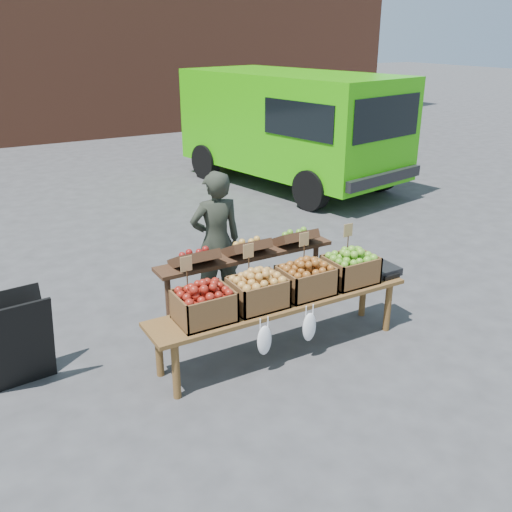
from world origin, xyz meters
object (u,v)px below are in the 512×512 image
vendor (216,241)px  weighing_scale (381,270)px  crate_golden_apples (204,306)px  crate_green_apples (350,269)px  chalkboard_sign (17,341)px  delivery_van (290,130)px  crate_red_apples (306,280)px  back_table (247,278)px  display_bench (282,326)px  crate_russet_pears (257,293)px

vendor → weighing_scale: bearing=145.1°
crate_golden_apples → crate_green_apples: (1.65, 0.00, 0.00)m
chalkboard_sign → delivery_van: bearing=33.8°
crate_green_apples → weighing_scale: size_ratio=1.47×
vendor → crate_red_apples: size_ratio=3.20×
back_table → crate_green_apples: bearing=-41.6°
back_table → weighing_scale: (1.24, -0.72, 0.09)m
chalkboard_sign → crate_red_apples: bearing=-19.9°
delivery_van → weighing_scale: (-2.44, -5.50, -0.50)m
crate_red_apples → back_table: bearing=109.9°
display_bench → crate_green_apples: bearing=0.0°
back_table → crate_russet_pears: size_ratio=4.20×
crate_russet_pears → crate_golden_apples: bearing=180.0°
chalkboard_sign → crate_red_apples: 2.70m
vendor → crate_golden_apples: vendor is taller
crate_russet_pears → crate_green_apples: bearing=0.0°
crate_golden_apples → crate_russet_pears: 0.55m
vendor → crate_golden_apples: size_ratio=3.20×
crate_golden_apples → back_table: bearing=40.6°
crate_russet_pears → crate_green_apples: 1.10m
vendor → crate_red_apples: bearing=114.3°
delivery_van → crate_russet_pears: size_ratio=9.93×
crate_red_apples → weighing_scale: 0.98m
vendor → display_bench: 1.32m
vendor → crate_green_apples: size_ratio=3.20×
delivery_van → chalkboard_sign: (-6.01, -4.80, -0.67)m
crate_green_apples → crate_golden_apples: bearing=180.0°
chalkboard_sign → crate_golden_apples: (1.49, -0.70, 0.27)m
back_table → crate_green_apples: back_table is taller
vendor → back_table: vendor is taller
display_bench → crate_russet_pears: 0.51m
display_bench → weighing_scale: size_ratio=7.94×
display_bench → crate_red_apples: size_ratio=5.40×
back_table → crate_red_apples: bearing=-70.1°
crate_russet_pears → weighing_scale: crate_russet_pears is taller
crate_green_apples → display_bench: bearing=180.0°
display_bench → back_table: bearing=88.8°
crate_green_apples → weighing_scale: bearing=0.0°
crate_russet_pears → crate_red_apples: size_ratio=1.00×
display_bench → weighing_scale: weighing_scale is taller
crate_russet_pears → crate_red_apples: bearing=0.0°
display_bench → crate_green_apples: crate_green_apples is taller
crate_golden_apples → crate_red_apples: 1.10m
crate_golden_apples → vendor: bearing=59.1°
vendor → weighing_scale: size_ratio=4.71×
crate_red_apples → delivery_van: bearing=58.2°
vendor → display_bench: (0.10, -1.21, -0.52)m
vendor → chalkboard_sign: size_ratio=1.83×
crate_golden_apples → crate_green_apples: size_ratio=1.00×
weighing_scale → crate_golden_apples: bearing=180.0°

